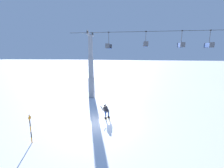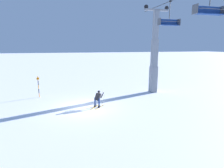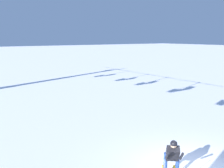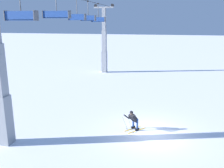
% 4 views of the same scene
% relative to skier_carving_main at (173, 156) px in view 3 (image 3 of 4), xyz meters
% --- Properties ---
extents(skier_carving_main, '(1.64, 1.52, 1.59)m').
position_rel_skier_carving_main_xyz_m(skier_carving_main, '(0.00, 0.00, 0.00)').
color(skier_carving_main, yellow).
rests_on(skier_carving_main, ground_plane).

